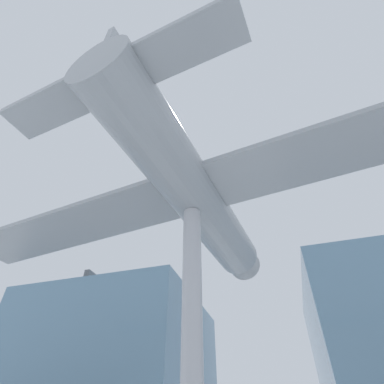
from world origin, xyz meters
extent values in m
cube|color=#60849E|center=(-9.67, 13.55, 4.84)|extent=(11.84, 11.40, 9.68)
cube|color=#51565B|center=(-9.67, 13.55, 9.98)|extent=(0.36, 10.83, 0.60)
cylinder|color=#B7B7BC|center=(0.00, 0.00, 3.65)|extent=(0.54, 0.54, 7.30)
cylinder|color=#93999E|center=(0.00, 0.00, 8.16)|extent=(3.14, 10.40, 1.73)
cube|color=#93999E|center=(0.00, 0.00, 8.16)|extent=(20.48, 5.07, 0.18)
cube|color=#93999E|center=(-0.63, -4.47, 8.29)|extent=(6.59, 1.90, 0.18)
cube|color=#93999E|center=(-0.63, -4.47, 9.14)|extent=(0.33, 1.11, 1.61)
cone|color=#93999E|center=(0.78, 5.59, 8.16)|extent=(1.60, 1.22, 1.47)
sphere|color=black|center=(0.88, 6.27, 8.16)|extent=(0.44, 0.44, 0.44)
camera|label=1|loc=(2.27, -7.54, 1.63)|focal=28.00mm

